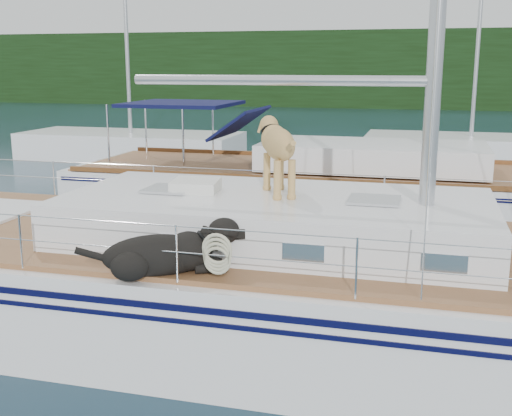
% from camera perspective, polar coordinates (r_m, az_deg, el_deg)
% --- Properties ---
extents(ground, '(120.00, 120.00, 0.00)m').
position_cam_1_polar(ground, '(8.64, -3.61, -10.50)').
color(ground, black).
rests_on(ground, ground).
extents(tree_line, '(90.00, 3.00, 6.00)m').
position_cam_1_polar(tree_line, '(52.58, 12.59, 11.93)').
color(tree_line, black).
rests_on(tree_line, ground).
extents(shore_bank, '(92.00, 1.00, 1.20)m').
position_cam_1_polar(shore_bank, '(53.85, 12.53, 9.39)').
color(shore_bank, '#595147').
rests_on(shore_bank, ground).
extents(main_sailboat, '(12.00, 4.08, 14.01)m').
position_cam_1_polar(main_sailboat, '(8.36, -3.07, -6.31)').
color(main_sailboat, white).
rests_on(main_sailboat, ground).
extents(neighbor_sailboat, '(11.00, 3.50, 13.30)m').
position_cam_1_polar(neighbor_sailboat, '(14.48, 5.88, 1.57)').
color(neighbor_sailboat, white).
rests_on(neighbor_sailboat, ground).
extents(bg_boat_west, '(8.00, 3.00, 11.65)m').
position_cam_1_polar(bg_boat_west, '(24.16, -11.03, 5.41)').
color(bg_boat_west, white).
rests_on(bg_boat_west, ground).
extents(bg_boat_center, '(7.20, 3.00, 11.65)m').
position_cam_1_polar(bg_boat_center, '(23.74, 18.50, 4.88)').
color(bg_boat_center, white).
rests_on(bg_boat_center, ground).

